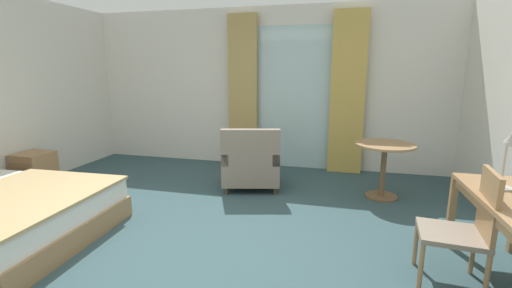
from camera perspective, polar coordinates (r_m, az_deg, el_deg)
The scene contains 10 objects.
ground at distance 3.60m, azimuth -10.34°, elevation -16.41°, with size 6.85×6.62×0.10m, color #334C51.
wall_back at distance 6.07m, azimuth 1.34°, elevation 9.20°, with size 6.45×0.12×2.70m, color silver.
balcony_glass_door at distance 5.91m, azimuth 6.34°, elevation 7.47°, with size 1.30×0.02×2.38m, color silver.
curtain_panel_left at distance 5.99m, azimuth -2.15°, elevation 8.56°, with size 0.50×0.10×2.58m, color tan.
curtain_panel_right at distance 5.74m, azimuth 14.94°, elevation 8.02°, with size 0.54×0.10×2.58m, color tan.
nightstand at distance 5.84m, azimuth -32.81°, elevation -3.73°, with size 0.43×0.44×0.52m.
desk_chair at distance 3.13m, azimuth 31.51°, elevation -11.36°, with size 0.51×0.48×0.94m.
desk_lamp at distance 3.46m, azimuth 36.53°, elevation -0.59°, with size 0.24×0.26×0.49m.
armchair_by_window at distance 4.88m, azimuth -0.86°, elevation -3.44°, with size 0.94×0.89×0.90m.
round_cafe_table at distance 4.80m, azimuth 20.47°, elevation -2.10°, with size 0.76×0.76×0.73m.
Camera 1 is at (1.38, -2.86, 1.66)m, focal length 24.13 mm.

